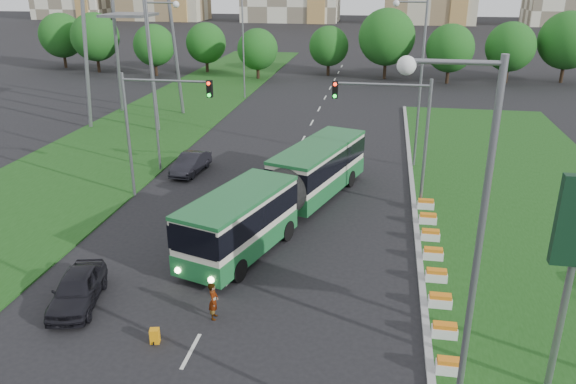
% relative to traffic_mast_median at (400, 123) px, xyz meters
% --- Properties ---
extents(ground, '(360.00, 360.00, 0.00)m').
position_rel_traffic_mast_median_xyz_m(ground, '(-4.78, -10.00, -5.35)').
color(ground, black).
rests_on(ground, ground).
extents(grass_median, '(14.00, 60.00, 0.15)m').
position_rel_traffic_mast_median_xyz_m(grass_median, '(8.22, -2.00, -5.27)').
color(grass_median, '#184413').
rests_on(grass_median, ground).
extents(median_kerb, '(0.30, 60.00, 0.18)m').
position_rel_traffic_mast_median_xyz_m(median_kerb, '(1.27, -2.00, -5.26)').
color(median_kerb, '#999999').
rests_on(median_kerb, ground).
extents(left_verge, '(12.00, 110.00, 0.10)m').
position_rel_traffic_mast_median_xyz_m(left_verge, '(-22.78, 15.00, -5.30)').
color(left_verge, '#184413').
rests_on(left_verge, ground).
extents(lane_markings, '(0.20, 100.00, 0.01)m').
position_rel_traffic_mast_median_xyz_m(lane_markings, '(-7.78, 10.00, -5.35)').
color(lane_markings, silver).
rests_on(lane_markings, ground).
extents(flower_planters, '(1.10, 18.10, 0.60)m').
position_rel_traffic_mast_median_xyz_m(flower_planters, '(1.92, -9.20, -4.90)').
color(flower_planters, white).
rests_on(flower_planters, grass_median).
extents(traffic_mast_median, '(5.76, 0.32, 8.00)m').
position_rel_traffic_mast_median_xyz_m(traffic_mast_median, '(0.00, 0.00, 0.00)').
color(traffic_mast_median, slate).
rests_on(traffic_mast_median, ground).
extents(traffic_mast_left, '(5.76, 0.32, 8.00)m').
position_rel_traffic_mast_median_xyz_m(traffic_mast_left, '(-15.16, -1.00, 0.00)').
color(traffic_mast_left, slate).
rests_on(traffic_mast_left, ground).
extents(street_lamps, '(36.00, 60.00, 12.00)m').
position_rel_traffic_mast_median_xyz_m(street_lamps, '(-7.78, 0.00, 0.65)').
color(street_lamps, slate).
rests_on(street_lamps, ground).
extents(tree_line, '(120.00, 8.00, 9.00)m').
position_rel_traffic_mast_median_xyz_m(tree_line, '(5.22, 45.00, -0.85)').
color(tree_line, '#195416').
rests_on(tree_line, ground).
extents(articulated_bus, '(2.83, 18.12, 2.98)m').
position_rel_traffic_mast_median_xyz_m(articulated_bus, '(-6.50, -3.03, -3.52)').
color(articulated_bus, beige).
rests_on(articulated_bus, ground).
extents(car_left_near, '(2.75, 4.75, 1.52)m').
position_rel_traffic_mast_median_xyz_m(car_left_near, '(-13.72, -13.65, -4.59)').
color(car_left_near, black).
rests_on(car_left_near, ground).
extents(car_left_far, '(1.93, 4.51, 1.44)m').
position_rel_traffic_mast_median_xyz_m(car_left_far, '(-14.57, 3.90, -4.63)').
color(car_left_far, black).
rests_on(car_left_far, ground).
extents(pedestrian, '(0.46, 0.65, 1.67)m').
position_rel_traffic_mast_median_xyz_m(pedestrian, '(-7.53, -13.68, -4.51)').
color(pedestrian, gray).
rests_on(pedestrian, ground).
extents(shopping_trolley, '(0.36, 0.38, 0.62)m').
position_rel_traffic_mast_median_xyz_m(shopping_trolley, '(-9.34, -15.72, -5.04)').
color(shopping_trolley, orange).
rests_on(shopping_trolley, ground).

